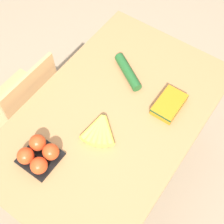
% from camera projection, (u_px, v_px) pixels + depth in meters
% --- Properties ---
extents(ground_plane, '(12.00, 12.00, 0.00)m').
position_uv_depth(ground_plane, '(112.00, 169.00, 2.24)').
color(ground_plane, gray).
extents(dining_table, '(1.30, 0.82, 0.78)m').
position_uv_depth(dining_table, '(112.00, 126.00, 1.67)').
color(dining_table, '#9E7044').
rests_on(dining_table, ground_plane).
extents(chair, '(0.42, 0.40, 0.87)m').
position_uv_depth(chair, '(27.00, 107.00, 1.97)').
color(chair, tan).
rests_on(chair, ground_plane).
extents(banana_bunch, '(0.17, 0.16, 0.04)m').
position_uv_depth(banana_bunch, '(100.00, 130.00, 1.51)').
color(banana_bunch, brown).
rests_on(banana_bunch, dining_table).
extents(tomato_pack, '(0.17, 0.17, 0.09)m').
position_uv_depth(tomato_pack, '(38.00, 154.00, 1.42)').
color(tomato_pack, black).
rests_on(tomato_pack, dining_table).
extents(carrot_bag, '(0.19, 0.12, 0.04)m').
position_uv_depth(carrot_bag, '(169.00, 104.00, 1.58)').
color(carrot_bag, orange).
rests_on(carrot_bag, dining_table).
extents(cucumber_near, '(0.17, 0.23, 0.05)m').
position_uv_depth(cucumber_near, '(128.00, 72.00, 1.68)').
color(cucumber_near, '#1E5123').
rests_on(cucumber_near, dining_table).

